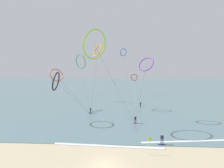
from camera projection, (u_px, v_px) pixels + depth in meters
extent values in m
plane|color=beige|center=(105.00, 167.00, 17.62)|extent=(400.00, 400.00, 0.00)
cube|color=slate|center=(117.00, 85.00, 122.40)|extent=(400.00, 200.00, 0.08)
ellipsoid|color=#CC288E|center=(135.00, 123.00, 32.18)|extent=(1.40, 0.40, 0.06)
cylinder|color=#191E38|center=(135.00, 121.00, 32.12)|extent=(0.12, 0.12, 0.80)
cylinder|color=#191E38|center=(136.00, 121.00, 32.17)|extent=(0.12, 0.12, 0.80)
cube|color=#191E38|center=(135.00, 118.00, 32.08)|extent=(0.36, 0.27, 0.62)
sphere|color=tan|center=(135.00, 116.00, 32.04)|extent=(0.22, 0.22, 0.22)
cylinder|color=#191E38|center=(134.00, 118.00, 32.15)|extent=(0.20, 0.51, 0.39)
cylinder|color=#191E38|center=(136.00, 118.00, 32.23)|extent=(0.20, 0.51, 0.39)
ellipsoid|color=teal|center=(91.00, 114.00, 39.54)|extent=(1.40, 0.40, 0.06)
cylinder|color=#1E2823|center=(91.00, 112.00, 39.63)|extent=(0.12, 0.12, 0.80)
cylinder|color=#1E2823|center=(90.00, 112.00, 39.38)|extent=(0.12, 0.12, 0.80)
cube|color=#1E2823|center=(91.00, 109.00, 39.44)|extent=(0.32, 0.38, 0.62)
sphere|color=tan|center=(91.00, 108.00, 39.41)|extent=(0.22, 0.22, 0.22)
cylinder|color=#1E2823|center=(91.00, 109.00, 39.75)|extent=(0.49, 0.30, 0.39)
cylinder|color=#1E2823|center=(90.00, 109.00, 39.37)|extent=(0.49, 0.30, 0.39)
ellipsoid|color=navy|center=(162.00, 145.00, 22.89)|extent=(1.40, 0.40, 0.06)
cylinder|color=#191E38|center=(163.00, 142.00, 22.82)|extent=(0.12, 0.12, 0.80)
cylinder|color=#191E38|center=(161.00, 142.00, 22.89)|extent=(0.12, 0.12, 0.80)
cube|color=#191E38|center=(162.00, 137.00, 22.79)|extent=(0.35, 0.26, 0.62)
sphere|color=tan|center=(162.00, 135.00, 22.75)|extent=(0.22, 0.22, 0.22)
cylinder|color=#191E38|center=(163.00, 137.00, 22.85)|extent=(0.19, 0.51, 0.39)
cylinder|color=#191E38|center=(160.00, 137.00, 22.96)|extent=(0.19, 0.51, 0.39)
ellipsoid|color=silver|center=(140.00, 107.00, 46.82)|extent=(1.40, 0.40, 0.06)
cylinder|color=black|center=(140.00, 106.00, 46.68)|extent=(0.12, 0.12, 0.80)
cylinder|color=black|center=(141.00, 106.00, 46.89)|extent=(0.12, 0.12, 0.80)
cube|color=black|center=(141.00, 103.00, 46.72)|extent=(0.35, 0.38, 0.62)
sphere|color=tan|center=(141.00, 102.00, 46.69)|extent=(0.22, 0.22, 0.22)
cylinder|color=black|center=(140.00, 103.00, 46.67)|extent=(0.46, 0.37, 0.39)
cylinder|color=black|center=(141.00, 103.00, 47.01)|extent=(0.46, 0.37, 0.39)
torus|color=orange|center=(98.00, 50.00, 42.87)|extent=(3.92, 4.31, 3.80)
cylinder|color=#3F3F3F|center=(94.00, 81.00, 41.22)|extent=(1.42, 4.97, 17.32)
torus|color=red|center=(134.00, 77.00, 66.20)|extent=(3.26, 2.08, 3.07)
cylinder|color=#3F3F3F|center=(137.00, 90.00, 56.52)|extent=(0.06, 20.24, 8.54)
torus|color=black|center=(56.00, 81.00, 31.62)|extent=(1.73, 4.31, 4.15)
cylinder|color=#3F3F3F|center=(75.00, 100.00, 35.59)|extent=(6.01, 7.44, 9.19)
torus|color=#8CC62D|center=(95.00, 45.00, 26.45)|extent=(4.74, 5.34, 5.25)
cylinder|color=#3F3F3F|center=(117.00, 88.00, 29.32)|extent=(8.02, 4.72, 16.15)
torus|color=#2647B7|center=(123.00, 52.00, 75.00)|extent=(3.87, 3.16, 3.88)
cylinder|color=#3F3F3F|center=(127.00, 74.00, 51.33)|extent=(1.10, 49.42, 20.91)
torus|color=#EA7260|center=(56.00, 75.00, 41.78)|extent=(4.14, 4.42, 3.76)
cylinder|color=#3F3F3F|center=(73.00, 94.00, 40.68)|extent=(10.18, 2.74, 10.25)
torus|color=purple|center=(146.00, 64.00, 32.71)|extent=(4.08, 3.87, 3.26)
cylinder|color=#3F3F3F|center=(141.00, 94.00, 32.45)|extent=(2.43, 1.81, 12.90)
torus|color=#199351|center=(81.00, 62.00, 54.29)|extent=(4.95, 4.20, 5.41)
cylinder|color=#3F3F3F|center=(85.00, 84.00, 46.93)|extent=(6.56, 15.87, 14.85)
cylinder|color=silver|center=(148.00, 146.00, 20.16)|extent=(0.06, 0.06, 2.59)
cube|color=#8CC62D|center=(150.00, 139.00, 20.07)|extent=(0.44, 0.04, 0.60)
cube|color=white|center=(108.00, 146.00, 22.48)|extent=(17.01, 1.34, 0.12)
cube|color=white|center=(188.00, 141.00, 23.99)|extent=(15.46, 2.14, 0.12)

